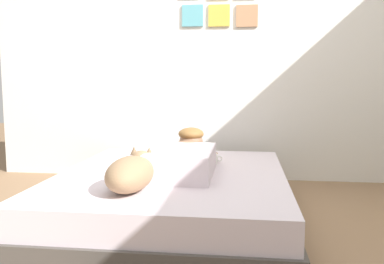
# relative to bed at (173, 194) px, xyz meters

# --- Properties ---
(ground_plane) EXTENTS (12.83, 12.83, 0.00)m
(ground_plane) POSITION_rel_bed_xyz_m (0.25, -0.47, -0.15)
(ground_plane) COLOR #8C6B4C
(back_wall) EXTENTS (4.41, 0.12, 2.50)m
(back_wall) POSITION_rel_bed_xyz_m (0.25, 1.21, 1.10)
(back_wall) COLOR silver
(back_wall) RESTS_ON ground
(bed) EXTENTS (1.59, 1.94, 0.31)m
(bed) POSITION_rel_bed_xyz_m (0.00, 0.00, 0.00)
(bed) COLOR #4C4742
(bed) RESTS_ON ground
(pillow) EXTENTS (0.52, 0.32, 0.11)m
(pillow) POSITION_rel_bed_xyz_m (-0.18, 0.52, 0.21)
(pillow) COLOR silver
(pillow) RESTS_ON bed
(person_lying) EXTENTS (0.43, 0.92, 0.27)m
(person_lying) POSITION_rel_bed_xyz_m (0.08, 0.05, 0.26)
(person_lying) COLOR silver
(person_lying) RESTS_ON bed
(dog) EXTENTS (0.26, 0.57, 0.21)m
(dog) POSITION_rel_bed_xyz_m (-0.16, -0.49, 0.26)
(dog) COLOR #9E7A56
(dog) RESTS_ON bed
(coffee_cup) EXTENTS (0.12, 0.09, 0.07)m
(coffee_cup) POSITION_rel_bed_xyz_m (0.25, 0.35, 0.19)
(coffee_cup) COLOR white
(coffee_cup) RESTS_ON bed
(cell_phone) EXTENTS (0.07, 0.14, 0.01)m
(cell_phone) POSITION_rel_bed_xyz_m (0.02, -0.30, 0.16)
(cell_phone) COLOR black
(cell_phone) RESTS_ON bed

